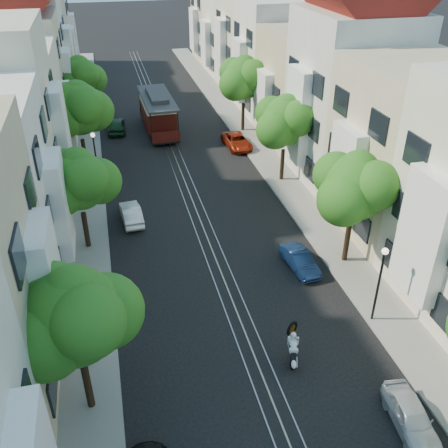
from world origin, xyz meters
TOP-DOWN VIEW (x-y plane):
  - ground at (0.00, 28.00)m, footprint 200.00×200.00m
  - sidewalk_east at (7.25, 28.00)m, footprint 2.50×80.00m
  - sidewalk_west at (-7.25, 28.00)m, footprint 2.50×80.00m
  - rail_left at (-0.55, 28.00)m, footprint 0.06×80.00m
  - rail_slot at (0.00, 28.00)m, footprint 0.06×80.00m
  - rail_right at (0.55, 28.00)m, footprint 0.06×80.00m
  - lane_line at (0.00, 28.00)m, footprint 0.08×80.00m
  - townhouses_east at (11.87, 27.91)m, footprint 7.75×72.00m
  - townhouses_west at (-11.87, 27.91)m, footprint 7.75×72.00m
  - tree_e_b at (7.26, 8.98)m, footprint 4.93×4.08m
  - tree_e_c at (7.26, 19.98)m, footprint 4.84×3.99m
  - tree_e_d at (7.26, 30.98)m, footprint 5.01×4.16m
  - tree_w_a at (-7.14, 1.98)m, footprint 4.93×4.08m
  - tree_w_b at (-7.14, 13.98)m, footprint 4.72×3.87m
  - tree_w_c at (-7.14, 24.98)m, footprint 5.13×4.28m
  - tree_w_d at (-7.14, 35.98)m, footprint 4.84×3.99m
  - lamp_east at (6.30, 4.00)m, footprint 0.32×0.32m
  - lamp_west at (-6.30, 22.00)m, footprint 0.32×0.32m
  - sportbike_rider at (1.56, 2.50)m, footprint 0.90×1.80m
  - cable_car at (-0.50, 32.84)m, footprint 2.91×8.64m
  - parked_car_e_near at (4.78, -1.86)m, footprint 1.69×3.43m
  - parked_car_e_mid at (4.40, 8.97)m, footprint 1.48×3.36m
  - parked_car_e_far at (5.60, 27.14)m, footprint 2.16×4.22m
  - parked_car_w_mid at (-4.40, 16.52)m, footprint 1.46×3.53m
  - parked_car_w_far at (-4.40, 33.54)m, footprint 1.74×3.97m

SIDE VIEW (x-z plane):
  - ground at x=0.00m, z-range 0.00..0.00m
  - lane_line at x=0.00m, z-range 0.00..0.01m
  - rail_left at x=-0.55m, z-range 0.00..0.02m
  - rail_slot at x=0.00m, z-range 0.00..0.02m
  - rail_right at x=0.55m, z-range 0.00..0.02m
  - sidewalk_east at x=7.25m, z-range 0.00..0.12m
  - sidewalk_west at x=-7.25m, z-range 0.00..0.12m
  - parked_car_e_mid at x=4.40m, z-range 0.00..1.07m
  - parked_car_e_near at x=4.78m, z-range 0.00..1.13m
  - parked_car_w_mid at x=-4.40m, z-range 0.00..1.14m
  - parked_car_e_far at x=5.60m, z-range 0.00..1.14m
  - parked_car_w_far at x=-4.40m, z-range 0.00..1.33m
  - sportbike_rider at x=1.56m, z-range 0.05..1.71m
  - cable_car at x=-0.50m, z-range 0.30..3.60m
  - lamp_east at x=6.30m, z-range 0.77..4.93m
  - lamp_west at x=-6.30m, z-range 0.77..4.93m
  - tree_w_b at x=-7.14m, z-range 1.26..7.53m
  - tree_e_c at x=7.26m, z-range 1.34..7.86m
  - tree_w_d at x=-7.14m, z-range 1.34..7.86m
  - tree_e_b at x=7.26m, z-range 1.39..8.07m
  - tree_w_a at x=-7.14m, z-range 1.39..8.07m
  - tree_e_d at x=7.26m, z-range 1.44..8.29m
  - tree_w_c at x=-7.14m, z-range 1.52..8.62m
  - townhouses_west at x=-11.87m, z-range -0.80..10.96m
  - townhouses_east at x=11.87m, z-range -0.82..11.18m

